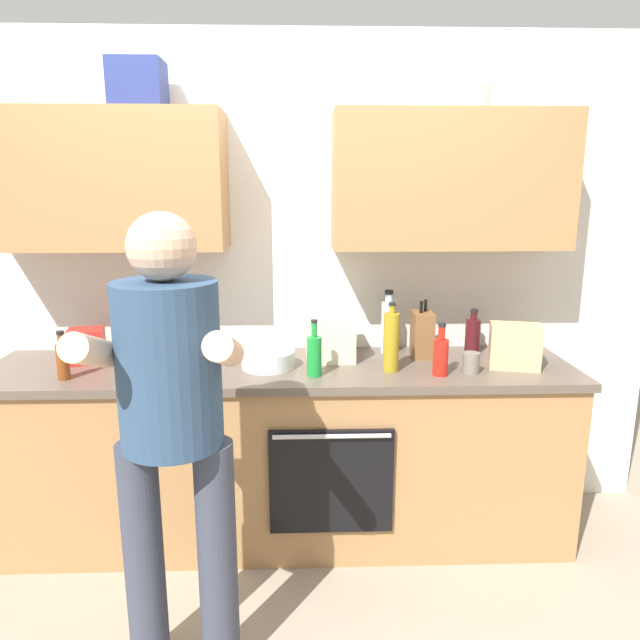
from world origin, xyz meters
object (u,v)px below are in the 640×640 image
bottle_vinegar (63,359)px  cup_coffee (206,349)px  bottle_hotsauce (441,355)px  bottle_soda (314,355)px  bottle_oil (391,341)px  mixing_bowl (268,359)px  cup_stoneware (471,363)px  bottle_wine (473,335)px  grocery_bag_bread (515,346)px  bottle_water (388,326)px  grocery_bag_crisps (86,346)px  grocery_bag_rice (330,337)px  person_standing (172,418)px  bottle_syrup (158,360)px  bottle_juice (138,338)px  knife_block (422,334)px

bottle_vinegar → cup_coffee: bottle_vinegar is taller
bottle_hotsauce → bottle_soda: bearing=178.9°
bottle_oil → mixing_bowl: size_ratio=1.29×
bottle_vinegar → cup_stoneware: bearing=0.9°
bottle_wine → grocery_bag_bread: bearing=-63.7°
cup_coffee → bottle_oil: bearing=-15.6°
bottle_water → grocery_bag_crisps: 1.51m
bottle_soda → cup_coffee: 0.63m
bottle_soda → grocery_bag_rice: bearing=71.4°
grocery_bag_crisps → bottle_water: bearing=4.4°
bottle_water → person_standing: bearing=-129.7°
bottle_wine → bottle_vinegar: (-1.96, -0.36, -0.00)m
bottle_water → grocery_bag_crisps: (-1.51, -0.12, -0.06)m
bottle_water → cup_stoneware: size_ratio=3.40×
bottle_syrup → bottle_vinegar: bearing=-179.0°
bottle_vinegar → grocery_bag_crisps: size_ratio=1.33×
bottle_juice → bottle_hotsauce: (1.46, -0.33, -0.01)m
bottle_syrup → bottle_hotsauce: bearing=-0.3°
grocery_bag_crisps → cup_coffee: bearing=6.5°
person_standing → grocery_bag_crisps: (-0.62, 0.95, -0.01)m
bottle_syrup → bottle_hotsauce: 1.28m
bottle_oil → knife_block: size_ratio=1.12×
cup_stoneware → grocery_bag_crisps: 1.86m
mixing_bowl → cup_stoneware: bearing=-7.1°
bottle_juice → bottle_soda: (0.88, -0.32, -0.00)m
cup_coffee → mixing_bowl: bearing=-28.9°
bottle_water → bottle_vinegar: bearing=-166.1°
bottle_water → bottle_hotsauce: bearing=-63.6°
bottle_oil → cup_stoneware: bearing=-6.7°
bottle_wine → knife_block: 0.29m
bottle_vinegar → grocery_bag_bread: bearing=2.9°
cup_coffee → grocery_bag_rice: 0.63m
bottle_water → bottle_syrup: bearing=-161.5°
person_standing → cup_coffee: (-0.05, 1.01, -0.05)m
bottle_soda → bottle_juice: bearing=160.1°
bottle_vinegar → cup_stoneware: 1.86m
person_standing → grocery_bag_crisps: bearing=123.3°
bottle_water → grocery_bag_rice: bottle_water is taller
bottle_syrup → bottle_wine: 1.58m
cup_coffee → mixing_bowl: (0.32, -0.18, -0.00)m
bottle_syrup → mixing_bowl: bearing=15.9°
cup_stoneware → grocery_bag_bread: grocery_bag_bread is taller
grocery_bag_bread → bottle_wine: bearing=116.3°
bottle_wine → bottle_vinegar: 1.99m
grocery_bag_rice → bottle_water: bearing=19.6°
bottle_water → mixing_bowl: bottle_water is taller
bottle_hotsauce → grocery_bag_rice: size_ratio=1.05×
bottle_oil → mixing_bowl: 0.59m
bottle_oil → bottle_soda: bottle_oil is taller
bottle_syrup → cup_stoneware: bearing=0.8°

